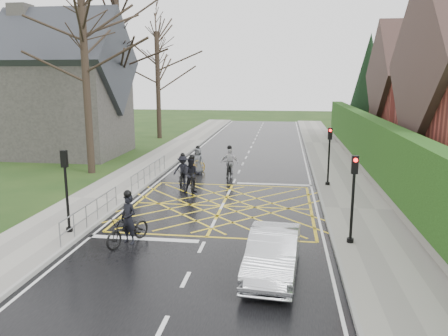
% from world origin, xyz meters
% --- Properties ---
extents(ground, '(120.00, 120.00, 0.00)m').
position_xyz_m(ground, '(0.00, 0.00, 0.00)').
color(ground, black).
rests_on(ground, ground).
extents(road, '(9.00, 80.00, 0.01)m').
position_xyz_m(road, '(0.00, 0.00, 0.01)').
color(road, black).
rests_on(road, ground).
extents(sidewalk_right, '(3.00, 80.00, 0.15)m').
position_xyz_m(sidewalk_right, '(6.00, 0.00, 0.07)').
color(sidewalk_right, gray).
rests_on(sidewalk_right, ground).
extents(sidewalk_left, '(3.00, 80.00, 0.15)m').
position_xyz_m(sidewalk_left, '(-6.00, 0.00, 0.07)').
color(sidewalk_left, gray).
rests_on(sidewalk_left, ground).
extents(stone_wall, '(0.50, 38.00, 0.70)m').
position_xyz_m(stone_wall, '(7.75, 6.00, 0.35)').
color(stone_wall, slate).
rests_on(stone_wall, ground).
extents(hedge, '(0.90, 38.00, 2.80)m').
position_xyz_m(hedge, '(7.75, 6.00, 2.10)').
color(hedge, '#15320D').
rests_on(hedge, stone_wall).
extents(house_far, '(9.80, 8.80, 10.30)m').
position_xyz_m(house_far, '(14.75, 18.00, 4.36)').
color(house_far, maroon).
rests_on(house_far, ground).
extents(conifer, '(4.60, 4.60, 10.00)m').
position_xyz_m(conifer, '(10.75, 26.00, 4.99)').
color(conifer, black).
rests_on(conifer, ground).
extents(church, '(8.80, 7.80, 11.00)m').
position_xyz_m(church, '(-13.54, 12.00, 4.93)').
color(church, '#2D2B28').
rests_on(church, ground).
extents(tree_near, '(9.24, 9.24, 11.44)m').
position_xyz_m(tree_near, '(-9.00, 6.00, 7.91)').
color(tree_near, black).
rests_on(tree_near, ground).
extents(tree_mid, '(10.08, 10.08, 12.48)m').
position_xyz_m(tree_mid, '(-10.00, 14.00, 8.63)').
color(tree_mid, black).
rests_on(tree_mid, ground).
extents(tree_far, '(8.40, 8.40, 10.40)m').
position_xyz_m(tree_far, '(-9.30, 22.00, 7.19)').
color(tree_far, black).
rests_on(tree_far, ground).
extents(railing_south, '(0.05, 5.04, 1.03)m').
position_xyz_m(railing_south, '(-4.65, -3.50, 0.78)').
color(railing_south, slate).
rests_on(railing_south, ground).
extents(railing_north, '(0.05, 6.04, 1.03)m').
position_xyz_m(railing_north, '(-4.65, 4.00, 0.79)').
color(railing_north, slate).
rests_on(railing_north, ground).
extents(traffic_light_ne, '(0.24, 0.31, 3.21)m').
position_xyz_m(traffic_light_ne, '(5.10, 4.20, 1.66)').
color(traffic_light_ne, black).
rests_on(traffic_light_ne, ground).
extents(traffic_light_se, '(0.24, 0.31, 3.21)m').
position_xyz_m(traffic_light_se, '(5.10, -4.20, 1.66)').
color(traffic_light_se, black).
rests_on(traffic_light_se, ground).
extents(traffic_light_sw, '(0.24, 0.31, 3.21)m').
position_xyz_m(traffic_light_sw, '(-5.10, -4.50, 1.66)').
color(traffic_light_sw, black).
rests_on(traffic_light_sw, ground).
extents(cyclist_rear, '(1.47, 2.11, 1.94)m').
position_xyz_m(cyclist_rear, '(-2.62, -5.02, 0.63)').
color(cyclist_rear, black).
rests_on(cyclist_rear, ground).
extents(cyclist_back, '(1.02, 2.06, 1.99)m').
position_xyz_m(cyclist_back, '(-1.84, 2.12, 0.75)').
color(cyclist_back, black).
rests_on(cyclist_back, ground).
extents(cyclist_mid, '(1.09, 1.86, 1.76)m').
position_xyz_m(cyclist_mid, '(-2.73, 3.84, 0.64)').
color(cyclist_mid, black).
rests_on(cyclist_mid, ground).
extents(cyclist_front, '(1.04, 1.93, 1.92)m').
position_xyz_m(cyclist_front, '(-0.40, 5.82, 0.71)').
color(cyclist_front, black).
rests_on(cyclist_front, ground).
extents(cyclist_lead, '(1.15, 1.89, 1.74)m').
position_xyz_m(cyclist_lead, '(-2.44, 6.61, 0.60)').
color(cyclist_lead, '#C58F18').
rests_on(cyclist_lead, ground).
extents(car, '(1.72, 4.17, 1.34)m').
position_xyz_m(car, '(2.49, -6.75, 0.67)').
color(car, '#B6B8BD').
rests_on(car, ground).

